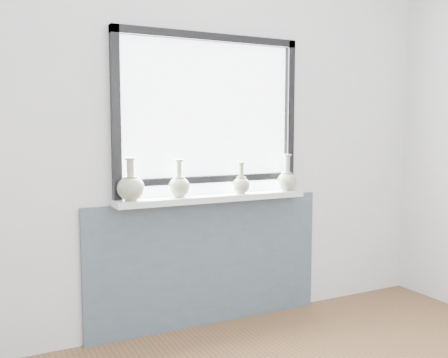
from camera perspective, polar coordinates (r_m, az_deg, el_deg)
name	(u,v)px	position (r m, az deg, el deg)	size (l,w,h in m)	color
back_wall	(207,134)	(3.35, -2.00, 5.17)	(3.60, 0.02, 2.60)	silver
apron_panel	(209,262)	(3.44, -1.74, -9.46)	(1.70, 0.03, 0.86)	#4D5B68
windowsill	(213,198)	(3.29, -1.25, -2.17)	(1.32, 0.18, 0.04)	silver
window	(209,113)	(3.32, -1.74, 7.60)	(1.30, 0.06, 1.05)	black
vase_a	(131,187)	(3.06, -10.60, -0.85)	(0.17, 0.17, 0.26)	#A2AC88
vase_b	(179,185)	(3.19, -5.16, -0.73)	(0.14, 0.14, 0.24)	#A2AC88
vase_c	(241,184)	(3.34, 1.97, -0.54)	(0.12, 0.12, 0.21)	#A2AC88
vase_d	(287,180)	(3.53, 7.19, -0.08)	(0.14, 0.14, 0.26)	#A2AC88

